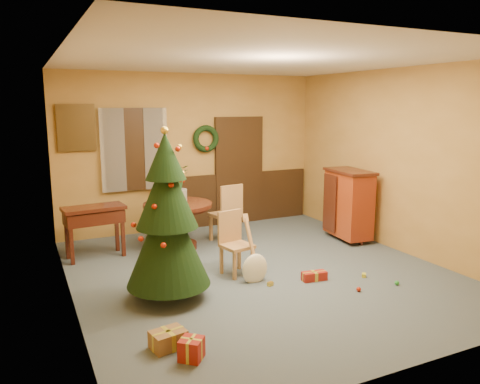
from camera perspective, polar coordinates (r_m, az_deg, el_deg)
room_envelope at (r=8.93m, az=-4.46°, el=2.76°), size 5.50×5.50×5.50m
dining_table at (r=7.67m, az=-7.56°, el=-3.02°), size 1.11×1.11×0.76m
urn at (r=7.60m, az=-7.63°, el=-0.51°), size 0.31×0.31×0.22m
centerpiece_plant at (r=7.54m, az=-7.68°, el=1.81°), size 0.36×0.31×0.40m
chair_near at (r=6.52m, az=-0.75°, el=-5.92°), size 0.45×0.45×0.88m
chair_far at (r=7.95m, az=-1.50°, el=-2.37°), size 0.51×0.51×1.01m
guitar at (r=6.22m, az=1.84°, el=-7.13°), size 0.43×0.60×0.85m
plant_stand at (r=7.98m, az=-7.96°, el=-2.63°), size 0.32×0.32×0.83m
stand_plant at (r=7.87m, az=-8.06°, el=1.11°), size 0.28×0.26×0.43m
christmas_tree at (r=5.61m, az=-8.87°, el=-3.33°), size 1.01×1.01×2.08m
writing_desk at (r=7.49m, az=-17.35°, el=-3.17°), size 0.95×0.54×0.81m
sideboard at (r=8.32m, az=13.10°, el=-1.27°), size 0.60×1.00×1.23m
gift_a at (r=4.81m, az=-8.74°, el=-17.32°), size 0.36×0.30×0.18m
gift_b at (r=4.59m, az=-5.94°, el=-18.50°), size 0.29×0.29×0.21m
gift_c at (r=4.80m, az=-9.00°, el=-17.68°), size 0.27×0.22×0.13m
gift_d at (r=6.46m, az=9.03°, el=-10.08°), size 0.35×0.18×0.12m
toy_a at (r=6.81m, az=2.76°, el=-9.19°), size 0.09×0.09×0.05m
toy_b at (r=6.57m, az=18.58°, el=-10.46°), size 0.06×0.06×0.06m
toy_c at (r=6.73m, az=14.87°, el=-9.79°), size 0.09×0.09×0.05m
toy_d at (r=6.22m, az=14.27°, el=-11.43°), size 0.06×0.06×0.06m
toy_e at (r=6.23m, az=3.71°, el=-11.11°), size 0.09×0.08×0.05m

